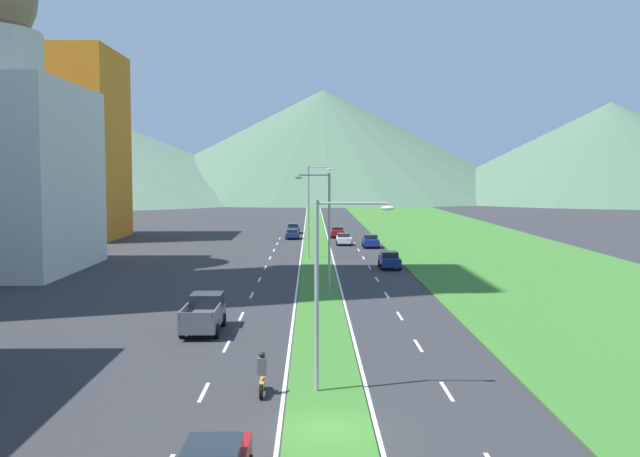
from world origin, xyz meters
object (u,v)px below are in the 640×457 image
Objects in this scene: street_lamp_far at (311,206)px; car_3 at (389,260)px; car_1 at (292,234)px; car_5 at (293,228)px; car_4 at (371,241)px; car_2 at (337,232)px; motorcycle_rider at (262,377)px; street_lamp_near at (327,280)px; car_7 at (344,239)px; street_lamp_mid at (326,226)px; pickup_truck_0 at (204,314)px.

car_3 is at bearing -48.25° from street_lamp_far.
car_1 is 9.62m from car_5.
car_4 is at bearing -179.43° from car_3.
motorcycle_rider is (-5.80, -76.30, -0.04)m from car_2.
street_lamp_near is 1.85× the size of car_5.
car_3 reaches higher than car_1.
car_7 is at bearing -138.40° from car_4.
car_5 reaches higher than car_1.
car_7 reaches higher than car_1.
street_lamp_far reaches higher than street_lamp_mid.
car_7 is (0.40, -11.37, -0.03)m from car_2.
street_lamp_near is at bearing -177.43° from car_1.
street_lamp_mid reaches higher than motorcycle_rider.
street_lamp_mid is 1.70× the size of pickup_truck_0.
street_lamp_mid is 15.04m from pickup_truck_0.
car_7 is at bearing 74.65° from street_lamp_far.
car_4 is 0.74× the size of pickup_truck_0.
car_5 is at bearing -166.31° from car_3.
street_lamp_near is 0.88× the size of street_lamp_mid.
street_lamp_mid is at bearing -4.42° from car_7.
street_lamp_far reaches higher than pickup_truck_0.
street_lamp_far is 1.86× the size of pickup_truck_0.
car_2 is 9.79m from car_5.
street_lamp_mid is 0.92× the size of street_lamp_far.
street_lamp_near is 4.03× the size of motorcycle_rider.
car_3 is 43.82m from car_5.
street_lamp_near reaches higher than car_3.
car_2 reaches higher than car_7.
car_2 is at bearing -4.35° from motorcycle_rider.
car_7 is at bearing -11.24° from pickup_truck_0.
car_3 is 24.17m from car_7.
car_3 is at bearing 6.18° from car_2.
car_3 is 42.12m from motorcycle_rider.
car_5 is (-10.37, 42.58, -0.05)m from car_3.
car_2 is 1.16× the size of car_4.
street_lamp_near is 4.82m from motorcycle_rider.
motorcycle_rider is at bearing -13.20° from car_3.
street_lamp_near is at bearing -89.20° from street_lamp_far.
street_lamp_near is 1.80× the size of car_3.
street_lamp_mid reaches higher than car_2.
street_lamp_near is at bearing -2.35° from car_2.
car_3 is at bearing -25.89° from pickup_truck_0.
pickup_truck_0 reaches higher than car_4.
street_lamp_mid is 17.90m from car_3.
car_1 is 1.14× the size of car_4.
car_5 is at bearing 0.67° from car_1.
street_lamp_near is 83.44m from car_5.
street_lamp_mid is at bearing -3.00° from car_2.
car_1 is at bearing -142.87° from car_7.
car_3 is 20.31m from car_4.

